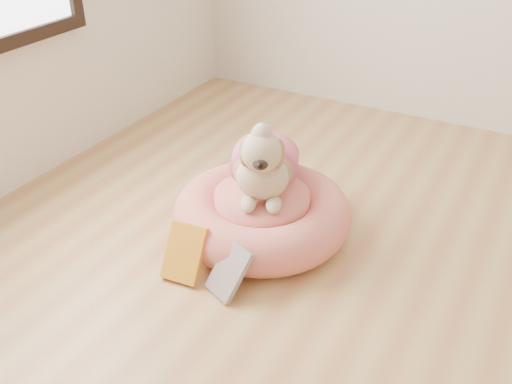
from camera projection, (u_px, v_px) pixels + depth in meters
The scene contains 4 objects.
pet_bed at pixel (262, 214), 2.33m from camera, with size 0.73×0.73×0.19m.
dog at pixel (264, 150), 2.22m from camera, with size 0.33×0.48×0.35m, color brown, non-canonical shape.
book_yellow at pixel (184, 253), 2.09m from camera, with size 0.14×0.03×0.22m, color yellow.
book_white at pixel (229, 271), 2.02m from camera, with size 0.13×0.02×0.20m, color white.
Camera 1 is at (0.09, -0.97, 1.37)m, focal length 40.00 mm.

